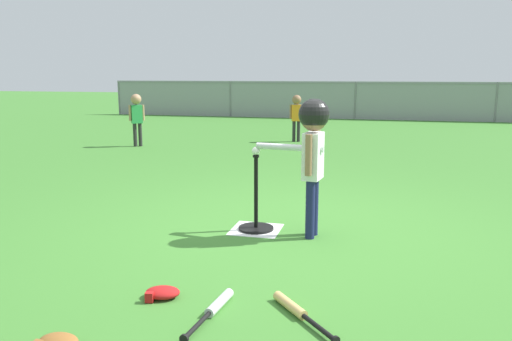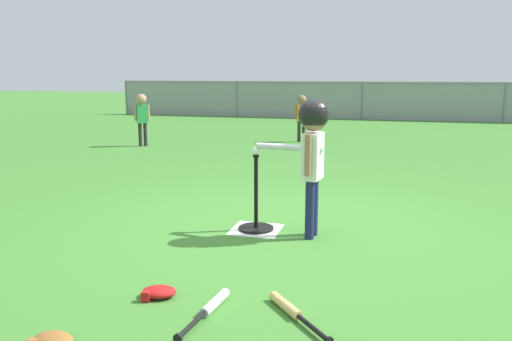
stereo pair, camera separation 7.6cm
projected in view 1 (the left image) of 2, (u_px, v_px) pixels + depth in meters
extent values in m
plane|color=#3D7A2D|center=(288.00, 229.00, 4.62)|extent=(60.00, 60.00, 0.00)
cube|color=white|center=(256.00, 229.00, 4.61)|extent=(0.44, 0.44, 0.01)
cylinder|color=black|center=(256.00, 228.00, 4.61)|extent=(0.32, 0.32, 0.03)
cylinder|color=black|center=(256.00, 192.00, 4.54)|extent=(0.04, 0.04, 0.66)
cylinder|color=black|center=(256.00, 156.00, 4.48)|extent=(0.06, 0.06, 0.02)
sphere|color=white|center=(256.00, 151.00, 4.47)|extent=(0.07, 0.07, 0.07)
cylinder|color=#191E4C|center=(310.00, 210.00, 4.32)|extent=(0.08, 0.08, 0.51)
cylinder|color=#191E4C|center=(314.00, 206.00, 4.42)|extent=(0.08, 0.08, 0.51)
cube|color=white|center=(313.00, 156.00, 4.29)|extent=(0.17, 0.24, 0.40)
cylinder|color=#8C6647|center=(309.00, 155.00, 4.15)|extent=(0.06, 0.06, 0.34)
cylinder|color=#8C6647|center=(317.00, 150.00, 4.41)|extent=(0.06, 0.06, 0.34)
sphere|color=#8C6647|center=(314.00, 118.00, 4.22)|extent=(0.23, 0.23, 0.23)
sphere|color=black|center=(314.00, 114.00, 4.22)|extent=(0.26, 0.26, 0.26)
cylinder|color=silver|center=(290.00, 147.00, 4.35)|extent=(0.60, 0.14, 0.06)
cylinder|color=#262626|center=(298.00, 131.00, 10.47)|extent=(0.07, 0.07, 0.43)
cylinder|color=#262626|center=(294.00, 131.00, 10.49)|extent=(0.07, 0.07, 0.43)
cube|color=orange|center=(296.00, 113.00, 10.41)|extent=(0.20, 0.13, 0.33)
cylinder|color=#8C6647|center=(302.00, 112.00, 10.39)|extent=(0.05, 0.05, 0.29)
cylinder|color=#8C6647|center=(291.00, 112.00, 10.42)|extent=(0.05, 0.05, 0.29)
sphere|color=#8C6647|center=(297.00, 100.00, 10.36)|extent=(0.19, 0.19, 0.19)
cylinder|color=#262626|center=(140.00, 135.00, 9.83)|extent=(0.07, 0.07, 0.45)
cylinder|color=#262626|center=(135.00, 135.00, 9.79)|extent=(0.07, 0.07, 0.45)
cube|color=green|center=(137.00, 114.00, 9.73)|extent=(0.23, 0.22, 0.35)
cylinder|color=tan|center=(143.00, 113.00, 9.77)|extent=(0.05, 0.05, 0.30)
cylinder|color=tan|center=(130.00, 113.00, 9.68)|extent=(0.05, 0.05, 0.30)
sphere|color=tan|center=(136.00, 99.00, 9.68)|extent=(0.20, 0.20, 0.20)
cylinder|color=silver|center=(220.00, 303.00, 3.08)|extent=(0.09, 0.31, 0.06)
cylinder|color=black|center=(197.00, 326.00, 2.80)|extent=(0.06, 0.30, 0.03)
cylinder|color=black|center=(184.00, 339.00, 2.66)|extent=(0.05, 0.02, 0.05)
cylinder|color=#DBB266|center=(290.00, 305.00, 3.04)|extent=(0.25, 0.27, 0.06)
cylinder|color=black|center=(319.00, 328.00, 2.78)|extent=(0.22, 0.25, 0.03)
cylinder|color=black|center=(336.00, 341.00, 2.64)|extent=(0.05, 0.04, 0.05)
ellipsoid|color=#B21919|center=(163.00, 292.00, 3.21)|extent=(0.25, 0.20, 0.07)
cube|color=#B21919|center=(149.00, 297.00, 3.14)|extent=(0.06, 0.05, 0.06)
cylinder|color=slate|center=(119.00, 97.00, 17.39)|extent=(0.06, 0.06, 1.15)
cylinder|color=slate|center=(230.00, 99.00, 16.45)|extent=(0.06, 0.06, 1.15)
cylinder|color=slate|center=(355.00, 100.00, 15.51)|extent=(0.06, 0.06, 1.15)
cylinder|color=slate|center=(496.00, 102.00, 14.57)|extent=(0.06, 0.06, 1.15)
cube|color=gray|center=(356.00, 83.00, 15.41)|extent=(16.00, 0.03, 0.03)
cube|color=gray|center=(355.00, 100.00, 15.51)|extent=(16.00, 0.01, 1.15)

